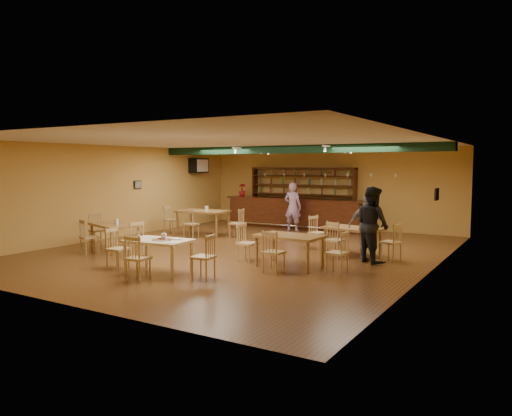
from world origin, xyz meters
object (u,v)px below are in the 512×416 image
Objects in this scene: patron_bar at (293,207)px; patron_right_a at (372,225)px; bar_counter at (295,213)px; dining_table_a at (203,223)px; dining_table_c at (115,237)px; near_table at (159,256)px; dining_table_b at (352,241)px; dining_table_d at (290,251)px.

patron_right_a is (4.22, -4.05, 0.05)m from patron_bar.
bar_counter is 3.72m from dining_table_a.
bar_counter reaches higher than dining_table_c.
patron_bar is at bearing -7.10° from patron_right_a.
dining_table_a is at bearing 112.19° from near_table.
patron_bar is 0.95× the size of patron_right_a.
patron_bar is (2.20, 2.40, 0.46)m from dining_table_a.
dining_table_a is 0.90× the size of patron_right_a.
dining_table_a is at bearing -173.45° from dining_table_b.
dining_table_d is at bearing -64.20° from bar_counter.
dining_table_b is (5.61, -0.84, -0.06)m from dining_table_a.
dining_table_c is at bearing -99.09° from dining_table_a.
bar_counter is at bearing -70.86° from patron_bar.
dining_table_b is 1.27m from patron_right_a.
patron_bar is (0.34, -0.83, 0.31)m from bar_counter.
patron_right_a is (3.62, 3.62, 0.56)m from near_table.
patron_bar is at bearing 118.98° from dining_table_d.
bar_counter reaches higher than dining_table_d.
patron_bar reaches higher than dining_table_c.
dining_table_c is 6.64m from patron_bar.
dining_table_d reaches higher than near_table.
bar_counter is 0.95m from patron_bar.
dining_table_c is (-5.78, -2.94, 0.02)m from dining_table_b.
patron_bar reaches higher than dining_table_b.
patron_right_a reaches higher than dining_table_c.
dining_table_c is (-2.02, -7.01, -0.19)m from bar_counter.
dining_table_a is 3.29m from patron_bar.
bar_counter reaches higher than dining_table_a.
dining_table_c is 5.15m from dining_table_d.
dining_table_d is (5.12, 0.59, -0.00)m from dining_table_c.
dining_table_a reaches higher than near_table.
patron_bar is at bearing 88.25° from dining_table_c.
dining_table_a is 1.11× the size of dining_table_c.
dining_table_a is 1.11× the size of dining_table_d.
dining_table_b is 4.74m from patron_bar.
patron_bar is at bearing 41.03° from dining_table_a.
near_table is 7.70m from patron_bar.
bar_counter is 3.89× the size of dining_table_b.
dining_table_b is at bearing 133.05° from patron_bar.
bar_counter is 3.34× the size of dining_table_a.
dining_table_b is 1.03× the size of near_table.
patron_bar is (-0.60, 7.66, 0.51)m from near_table.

